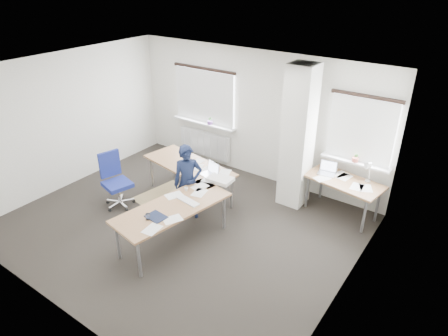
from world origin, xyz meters
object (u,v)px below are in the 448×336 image
Objects in this scene: desk_side at (344,182)px; person at (188,183)px; desk_main at (183,186)px; task_chair at (118,191)px.

desk_side is 2.89m from person.
desk_side is at bearing -9.21° from person.
person is at bearing 85.13° from desk_main.
task_chair is at bearing 153.33° from person.
desk_main is 2.97m from desk_side.
task_chair is 0.75× the size of person.
person is at bearing -132.97° from desk_side.
task_chair is (-1.38, -0.40, -0.39)m from desk_main.
desk_side is 4.35m from task_chair.
task_chair reaches higher than desk_main.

